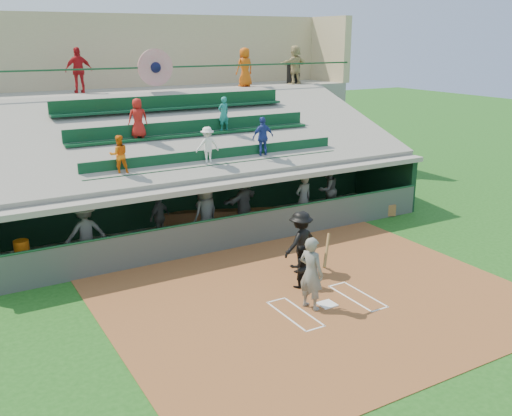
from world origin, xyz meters
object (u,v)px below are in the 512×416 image
batter_at_plate (311,273)px  catcher (300,266)px  home_plate (327,304)px  trash_bin (293,73)px  water_cooler (21,248)px  white_table (25,265)px

batter_at_plate → catcher: size_ratio=1.58×
batter_at_plate → home_plate: bearing=-9.8°
home_plate → batter_at_plate: (-0.48, 0.08, 0.97)m
batter_at_plate → trash_bin: (8.03, 13.02, 4.08)m
home_plate → batter_at_plate: batter_at_plate is taller
batter_at_plate → water_cooler: batter_at_plate is taller
catcher → white_table: bearing=-31.1°
water_cooler → catcher: bearing=-34.4°
batter_at_plate → water_cooler: size_ratio=4.50×
catcher → water_cooler: size_ratio=2.85×
white_table → trash_bin: 16.51m
home_plate → batter_at_plate: size_ratio=0.22×
trash_bin → water_cooler: bearing=-152.9°
white_table → water_cooler: 0.58m
catcher → trash_bin: bearing=-118.7°
batter_at_plate → white_table: 8.44m
white_table → water_cooler: size_ratio=1.87×
water_cooler → trash_bin: size_ratio=0.45×
home_plate → catcher: catcher is taller
home_plate → catcher: bearing=89.8°
batter_at_plate → trash_bin: size_ratio=2.02×
batter_at_plate → catcher: 1.38m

